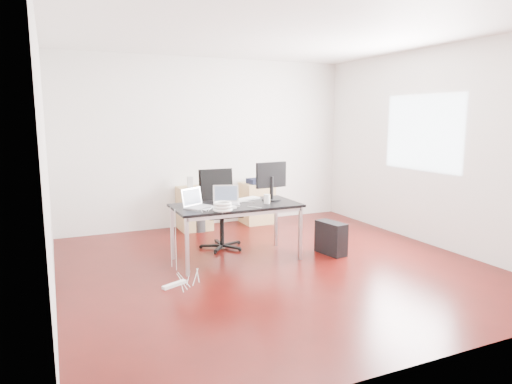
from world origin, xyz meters
name	(u,v)px	position (x,y,z in m)	size (l,w,h in m)	color
room_shell	(278,153)	(0.04, 0.00, 1.40)	(5.00, 5.00, 5.00)	#350806
desk	(236,208)	(-0.33, 0.44, 0.68)	(1.60, 0.80, 0.73)	black
office_chair	(220,205)	(-0.32, 1.08, 0.61)	(0.50, 0.51, 1.08)	black
filing_cabinet_left	(194,208)	(-0.35, 2.23, 0.35)	(0.50, 0.50, 0.70)	tan
filing_cabinet_right	(257,203)	(0.77, 2.23, 0.35)	(0.50, 0.50, 0.70)	tan
pc_tower	(331,238)	(0.92, 0.14, 0.22)	(0.20, 0.45, 0.44)	black
wastebasket	(199,223)	(-0.33, 2.07, 0.14)	(0.24, 0.24, 0.28)	black
power_strip	(174,285)	(-1.31, -0.17, 0.02)	(0.30, 0.06, 0.04)	white
laptop_left	(196,203)	(-0.85, 0.45, 0.79)	(0.41, 0.38, 0.23)	silver
laptop_right	(227,200)	(-0.43, 0.52, 0.79)	(0.39, 0.35, 0.23)	silver
monitor	(271,179)	(0.21, 0.53, 1.01)	(0.45, 0.26, 0.51)	black
keyboard	(245,199)	(-0.10, 0.67, 0.74)	(0.44, 0.14, 0.02)	white
cup_white	(267,199)	(0.05, 0.33, 0.79)	(0.08, 0.08, 0.12)	white
cup_brown	(268,198)	(0.10, 0.41, 0.78)	(0.08, 0.08, 0.10)	brown
cable_coil	(223,206)	(-0.63, 0.12, 0.78)	(0.24, 0.24, 0.11)	white
power_adapter	(233,207)	(-0.46, 0.22, 0.74)	(0.07, 0.07, 0.03)	white
speaker	(190,182)	(-0.42, 2.22, 0.79)	(0.09, 0.08, 0.18)	#9E9E9E
navy_garment	(257,181)	(0.75, 2.18, 0.74)	(0.30, 0.24, 0.09)	black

